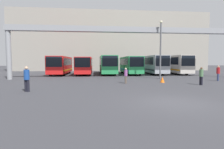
% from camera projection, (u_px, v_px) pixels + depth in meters
% --- Properties ---
extents(ground_plane, '(200.00, 200.00, 0.00)m').
position_uv_depth(ground_plane, '(175.00, 103.00, 9.30)').
color(ground_plane, '#38383D').
extents(building_backdrop, '(49.92, 12.00, 14.86)m').
position_uv_depth(building_backdrop, '(111.00, 43.00, 48.62)').
color(building_backdrop, gray).
rests_on(building_backdrop, ground).
extents(overhead_gantry, '(30.33, 0.80, 6.72)m').
position_uv_depth(overhead_gantry, '(128.00, 35.00, 22.74)').
color(overhead_gantry, gray).
rests_on(overhead_gantry, ground).
extents(bus_slot_0, '(2.54, 10.22, 3.08)m').
position_uv_depth(bus_slot_0, '(61.00, 64.00, 30.39)').
color(bus_slot_0, red).
rests_on(bus_slot_0, ground).
extents(bus_slot_1, '(2.53, 10.48, 2.96)m').
position_uv_depth(bus_slot_1, '(85.00, 65.00, 30.91)').
color(bus_slot_1, red).
rests_on(bus_slot_1, ground).
extents(bus_slot_2, '(2.58, 12.08, 3.22)m').
position_uv_depth(bus_slot_2, '(107.00, 64.00, 32.07)').
color(bus_slot_2, '#268C4C').
rests_on(bus_slot_2, ground).
extents(bus_slot_3, '(2.45, 10.14, 3.09)m').
position_uv_depth(bus_slot_3, '(130.00, 64.00, 31.50)').
color(bus_slot_3, '#268C4C').
rests_on(bus_slot_3, ground).
extents(bus_slot_4, '(2.48, 11.81, 3.27)m').
position_uv_depth(bus_slot_4, '(151.00, 64.00, 32.70)').
color(bus_slot_4, '#999EA5').
rests_on(bus_slot_4, ground).
extents(bus_slot_5, '(2.46, 10.60, 3.29)m').
position_uv_depth(bus_slot_5, '(173.00, 64.00, 32.48)').
color(bus_slot_5, beige).
rests_on(bus_slot_5, ground).
extents(pedestrian_mid_right, '(0.33, 0.33, 1.58)m').
position_uv_depth(pedestrian_mid_right, '(126.00, 75.00, 17.69)').
color(pedestrian_mid_right, brown).
rests_on(pedestrian_mid_right, ground).
extents(pedestrian_far_center, '(0.37, 0.37, 1.76)m').
position_uv_depth(pedestrian_far_center, '(218.00, 73.00, 20.07)').
color(pedestrian_far_center, navy).
rests_on(pedestrian_far_center, ground).
extents(pedestrian_near_right, '(0.39, 0.39, 1.86)m').
position_uv_depth(pedestrian_near_right, '(27.00, 78.00, 12.72)').
color(pedestrian_near_right, black).
rests_on(pedestrian_near_right, ground).
extents(pedestrian_mid_left, '(0.35, 0.35, 1.70)m').
position_uv_depth(pedestrian_mid_left, '(201.00, 76.00, 16.45)').
color(pedestrian_mid_left, black).
rests_on(pedestrian_mid_left, ground).
extents(traffic_cone, '(0.47, 0.47, 0.62)m').
position_uv_depth(traffic_cone, '(162.00, 80.00, 18.52)').
color(traffic_cone, orange).
rests_on(traffic_cone, ground).
extents(lamp_post, '(0.36, 0.36, 7.43)m').
position_uv_depth(lamp_post, '(161.00, 47.00, 22.37)').
color(lamp_post, '#595B60').
rests_on(lamp_post, ground).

